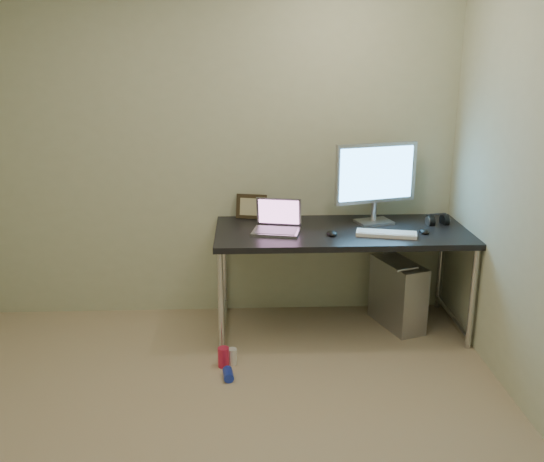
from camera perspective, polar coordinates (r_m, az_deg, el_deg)
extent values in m
plane|color=tan|center=(3.29, -6.14, -19.75)|extent=(3.50, 3.50, 0.00)
cube|color=beige|center=(4.45, -5.28, 7.60)|extent=(3.50, 0.02, 2.50)
cube|color=black|center=(4.24, 6.57, -0.12)|extent=(1.75, 0.77, 0.04)
cylinder|color=silver|center=(4.00, -4.84, -6.84)|extent=(0.04, 0.04, 0.71)
cylinder|color=silver|center=(4.63, -4.52, -3.46)|extent=(0.04, 0.04, 0.71)
cylinder|color=silver|center=(4.26, 18.34, -6.14)|extent=(0.04, 0.04, 0.71)
cylinder|color=silver|center=(4.87, 15.57, -3.06)|extent=(0.04, 0.04, 0.71)
cylinder|color=silver|center=(4.42, -4.58, -8.34)|extent=(0.04, 0.69, 0.04)
cylinder|color=silver|center=(4.66, 16.58, -7.65)|extent=(0.04, 0.69, 0.04)
cube|color=#A4A3A8|center=(4.52, 11.74, -5.82)|extent=(0.35, 0.51, 0.49)
cylinder|color=#AEAEB5|center=(4.25, 12.57, -3.53)|extent=(0.17, 0.08, 0.02)
cylinder|color=#AEAEB5|center=(4.60, 11.35, -1.86)|extent=(0.17, 0.08, 0.02)
cylinder|color=black|center=(4.72, 10.40, -2.73)|extent=(0.01, 0.16, 0.69)
cylinder|color=black|center=(4.73, 11.50, -3.01)|extent=(0.02, 0.11, 0.71)
cylinder|color=#D51F47|center=(3.96, -4.59, -11.75)|extent=(0.09, 0.09, 0.13)
cylinder|color=white|center=(3.99, -3.76, -11.71)|extent=(0.08, 0.08, 0.11)
cylinder|color=#1D33C2|center=(3.84, -4.14, -13.31)|extent=(0.07, 0.12, 0.06)
cube|color=#AEAEB5|center=(4.13, 0.38, -0.06)|extent=(0.35, 0.28, 0.02)
cube|color=slate|center=(4.12, 0.38, 0.07)|extent=(0.31, 0.24, 0.00)
cube|color=gray|center=(4.21, 0.65, 1.83)|extent=(0.32, 0.11, 0.20)
cube|color=#834E78|center=(4.21, 0.65, 1.80)|extent=(0.28, 0.09, 0.17)
cube|color=#AEAEB5|center=(4.42, 9.57, 0.86)|extent=(0.29, 0.24, 0.02)
cylinder|color=#AEAEB5|center=(4.42, 9.56, 1.89)|extent=(0.04, 0.04, 0.13)
cube|color=#AEAEB5|center=(4.35, 9.77, 5.41)|extent=(0.60, 0.21, 0.42)
cube|color=#4FABF9|center=(4.33, 9.83, 5.35)|extent=(0.54, 0.16, 0.37)
cube|color=white|center=(4.14, 10.71, -0.26)|extent=(0.42, 0.22, 0.02)
ellipsoid|color=black|center=(4.25, 14.14, 0.04)|extent=(0.07, 0.10, 0.03)
ellipsoid|color=black|center=(4.10, 5.65, -0.11)|extent=(0.07, 0.11, 0.04)
cylinder|color=black|center=(4.46, 14.63, 0.92)|extent=(0.05, 0.10, 0.09)
cylinder|color=black|center=(4.50, 15.97, 0.93)|extent=(0.05, 0.10, 0.09)
cube|color=black|center=(4.47, 15.35, 1.53)|extent=(0.12, 0.03, 0.01)
cube|color=black|center=(4.46, -1.95, 2.32)|extent=(0.23, 0.11, 0.18)
cylinder|color=silver|center=(4.45, 0.78, 1.64)|extent=(0.01, 0.01, 0.08)
cylinder|color=white|center=(4.44, 0.78, 2.26)|extent=(0.04, 0.03, 0.04)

